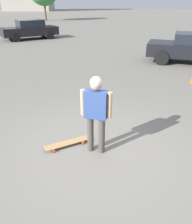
{
  "coord_description": "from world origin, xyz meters",
  "views": [
    {
      "loc": [
        -0.16,
        -3.73,
        2.79
      ],
      "look_at": [
        0.0,
        0.0,
        0.91
      ],
      "focal_mm": 35.0,
      "sensor_mm": 36.0,
      "label": 1
    }
  ],
  "objects": [
    {
      "name": "car_parked_near",
      "position": [
        5.05,
        7.2,
        0.76
      ],
      "size": [
        4.49,
        3.11,
        1.45
      ],
      "rotation": [
        0.0,
        0.0,
        2.77
      ],
      "color": "black",
      "rests_on": "ground_plane"
    },
    {
      "name": "car_parked_far",
      "position": [
        -4.84,
        15.72,
        0.77
      ],
      "size": [
        4.8,
        3.77,
        1.51
      ],
      "rotation": [
        0.0,
        0.0,
        3.65
      ],
      "color": "black",
      "rests_on": "ground_plane"
    },
    {
      "name": "person",
      "position": [
        0.0,
        0.0,
        0.97
      ],
      "size": [
        0.59,
        0.32,
        1.61
      ],
      "rotation": [
        0.0,
        0.0,
        -0.31
      ],
      "color": "#4C4742",
      "rests_on": "ground_plane"
    },
    {
      "name": "ground_plane",
      "position": [
        0.0,
        0.0,
        0.0
      ],
      "size": [
        220.0,
        220.0,
        0.0
      ],
      "primitive_type": "plane",
      "color": "gray"
    },
    {
      "name": "skateboard",
      "position": [
        -0.62,
        0.2,
        0.07
      ],
      "size": [
        0.98,
        0.58,
        0.08
      ],
      "rotation": [
        0.0,
        0.0,
        3.57
      ],
      "color": "tan",
      "rests_on": "ground_plane"
    }
  ]
}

